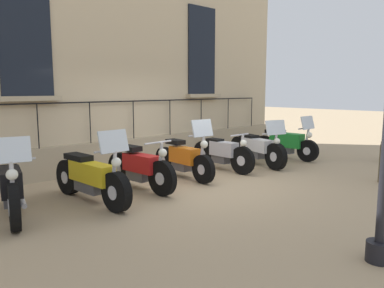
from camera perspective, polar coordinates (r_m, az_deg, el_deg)
name	(u,v)px	position (r m, az deg, el deg)	size (l,w,h in m)	color
ground_plane	(198,182)	(8.18, 0.87, -5.68)	(60.00, 60.00, 0.00)	tan
building_facade	(122,5)	(10.31, -10.49, 19.71)	(0.82, 11.53, 8.31)	#C6B28E
motorcycle_black	(11,189)	(6.47, -25.42, -6.17)	(1.94, 0.79, 1.32)	black
motorcycle_yellow	(91,178)	(6.86, -14.88, -4.95)	(2.21, 0.64, 1.33)	black
motorcycle_red	(140,168)	(7.53, -7.76, -3.64)	(1.96, 0.65, 1.01)	black
motorcycle_orange	(184,159)	(8.44, -1.23, -2.26)	(1.99, 0.63, 1.34)	black
motorcycle_silver	(223,153)	(9.26, 4.62, -1.42)	(1.92, 0.63, 0.94)	black
motorcycle_white	(257,149)	(10.08, 9.70, -0.69)	(2.15, 0.88, 1.22)	black
motorcycle_green	(286,143)	(11.13, 13.86, 0.13)	(2.02, 0.74, 1.25)	black
bollard	(384,161)	(8.99, 26.76, -2.28)	(0.18, 0.18, 0.93)	brown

